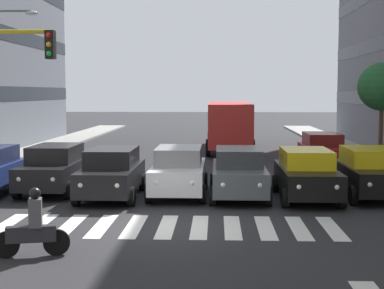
% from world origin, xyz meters
% --- Properties ---
extents(ground_plane, '(180.00, 180.00, 0.00)m').
position_xyz_m(ground_plane, '(0.00, 0.00, 0.00)').
color(ground_plane, '#262628').
extents(crosswalk_markings, '(9.45, 2.80, 0.01)m').
position_xyz_m(crosswalk_markings, '(0.00, 0.00, 0.00)').
color(crosswalk_markings, silver).
rests_on(crosswalk_markings, ground_plane).
extents(car_0, '(2.02, 4.44, 1.72)m').
position_xyz_m(car_0, '(-6.73, -4.75, 0.89)').
color(car_0, black).
rests_on(car_0, ground_plane).
extents(car_1, '(2.02, 4.44, 1.72)m').
position_xyz_m(car_1, '(-4.45, -4.21, 0.89)').
color(car_1, black).
rests_on(car_1, ground_plane).
extents(car_2, '(2.02, 4.44, 1.72)m').
position_xyz_m(car_2, '(-2.14, -4.48, 0.89)').
color(car_2, '#474C51').
rests_on(car_2, ground_plane).
extents(car_3, '(2.02, 4.44, 1.72)m').
position_xyz_m(car_3, '(-0.01, -4.80, 0.89)').
color(car_3, silver).
rests_on(car_3, ground_plane).
extents(car_4, '(2.02, 4.44, 1.72)m').
position_xyz_m(car_4, '(2.29, -4.23, 0.89)').
color(car_4, black).
rests_on(car_4, ground_plane).
extents(car_5, '(2.02, 4.44, 1.72)m').
position_xyz_m(car_5, '(4.63, -5.36, 0.89)').
color(car_5, black).
rests_on(car_5, ground_plane).
extents(car_row2_0, '(2.02, 4.44, 1.72)m').
position_xyz_m(car_row2_0, '(-6.45, -12.13, 0.89)').
color(car_row2_0, maroon).
rests_on(car_row2_0, ground_plane).
extents(bus_behind_traffic, '(2.78, 10.50, 3.00)m').
position_xyz_m(bus_behind_traffic, '(-2.14, -20.86, 1.86)').
color(bus_behind_traffic, red).
rests_on(bus_behind_traffic, ground_plane).
extents(motorcycle_with_rider, '(1.68, 0.50, 1.57)m').
position_xyz_m(motorcycle_with_rider, '(2.75, 3.00, 0.65)').
color(motorcycle_with_rider, black).
rests_on(motorcycle_with_rider, ground_plane).
extents(street_tree_2, '(2.38, 2.38, 4.99)m').
position_xyz_m(street_tree_2, '(-9.48, -13.23, 3.93)').
color(street_tree_2, '#513823').
rests_on(street_tree_2, sidewalk_left).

